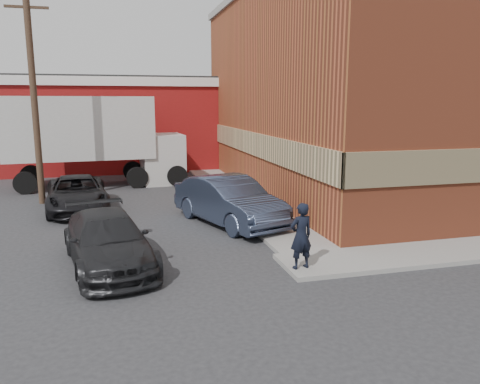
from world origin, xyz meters
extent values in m
plane|color=#28282B|center=(0.00, 0.00, 0.00)|extent=(90.00, 90.00, 0.00)
cube|color=#A3462A|center=(8.50, 9.00, 4.50)|extent=(14.00, 18.00, 9.00)
cube|color=tan|center=(1.46, 9.00, 2.30)|extent=(0.08, 18.16, 1.00)
cube|color=gray|center=(0.60, 9.00, 0.06)|extent=(1.80, 18.00, 0.12)
cube|color=maroon|center=(-6.00, 20.00, 2.50)|extent=(16.00, 8.00, 5.00)
cube|color=silver|center=(-6.00, 20.00, 5.25)|extent=(16.30, 8.30, 0.50)
cube|color=black|center=(-6.00, 20.00, 5.55)|extent=(16.00, 8.00, 0.10)
cylinder|color=#473223|center=(-7.50, 9.00, 4.50)|extent=(0.26, 0.26, 9.00)
cube|color=#473223|center=(-7.50, 9.00, 7.70)|extent=(1.60, 0.10, 0.10)
imported|color=black|center=(-0.20, -1.21, 0.94)|extent=(0.66, 0.49, 1.64)
imported|color=#2F394F|center=(-0.80, 3.77, 0.82)|extent=(3.29, 5.25, 1.63)
imported|color=black|center=(-5.98, 7.27, 0.66)|extent=(2.63, 4.94, 1.32)
imported|color=black|center=(-4.75, 0.50, 0.67)|extent=(2.67, 4.88, 1.34)
cube|color=beige|center=(-6.08, 12.59, 2.90)|extent=(6.97, 3.11, 2.96)
cube|color=#1D6E38|center=(-6.00, 11.21, 2.45)|extent=(6.59, 0.40, 0.91)
cube|color=beige|center=(-1.65, 12.84, 1.25)|extent=(2.19, 2.62, 2.50)
cylinder|color=black|center=(-8.51, 11.31, 0.51)|extent=(1.04, 0.40, 1.02)
cylinder|color=black|center=(-8.64, 13.58, 0.51)|extent=(1.04, 0.40, 1.02)
cylinder|color=black|center=(-3.51, 11.59, 0.51)|extent=(1.04, 0.40, 1.02)
cylinder|color=black|center=(-3.64, 13.86, 0.51)|extent=(1.04, 0.40, 1.02)
cylinder|color=black|center=(-1.58, 11.70, 0.51)|extent=(1.04, 0.40, 1.02)
cylinder|color=black|center=(-1.71, 13.97, 0.51)|extent=(1.04, 0.40, 1.02)
camera|label=1|loc=(-4.42, -11.38, 4.14)|focal=35.00mm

